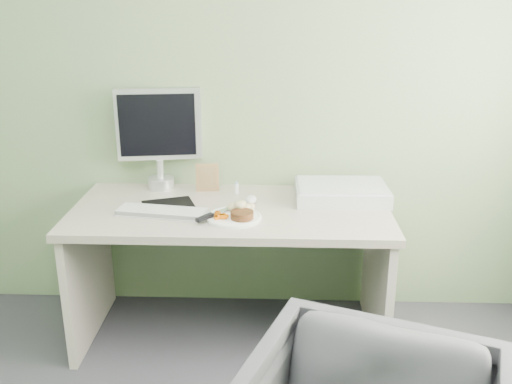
{
  "coord_description": "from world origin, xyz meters",
  "views": [
    {
      "loc": [
        0.23,
        -1.06,
        1.75
      ],
      "look_at": [
        0.13,
        1.5,
        0.86
      ],
      "focal_mm": 40.0,
      "sensor_mm": 36.0,
      "label": 1
    }
  ],
  "objects_px": {
    "plate": "(234,217)",
    "scanner": "(341,193)",
    "desk": "(231,241)",
    "monitor": "(159,133)"
  },
  "relations": [
    {
      "from": "plate",
      "to": "scanner",
      "type": "bearing_deg",
      "value": 28.37
    },
    {
      "from": "monitor",
      "to": "desk",
      "type": "bearing_deg",
      "value": -46.09
    },
    {
      "from": "desk",
      "to": "plate",
      "type": "xyz_separation_m",
      "value": [
        0.03,
        -0.15,
        0.19
      ]
    },
    {
      "from": "desk",
      "to": "plate",
      "type": "relative_size",
      "value": 6.06
    },
    {
      "from": "monitor",
      "to": "scanner",
      "type": "bearing_deg",
      "value": -18.27
    },
    {
      "from": "plate",
      "to": "monitor",
      "type": "bearing_deg",
      "value": 133.5
    },
    {
      "from": "scanner",
      "to": "monitor",
      "type": "relative_size",
      "value": 0.87
    },
    {
      "from": "desk",
      "to": "scanner",
      "type": "distance_m",
      "value": 0.63
    },
    {
      "from": "plate",
      "to": "scanner",
      "type": "distance_m",
      "value": 0.62
    },
    {
      "from": "desk",
      "to": "monitor",
      "type": "distance_m",
      "value": 0.71
    }
  ]
}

